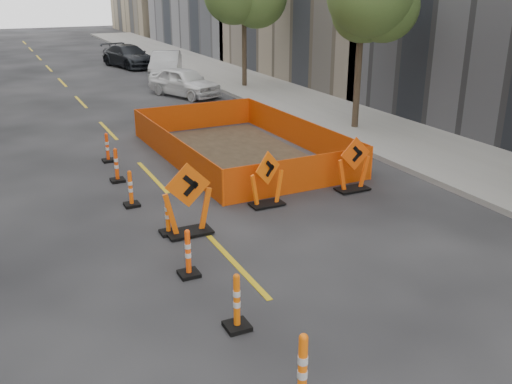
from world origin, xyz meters
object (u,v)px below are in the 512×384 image
parked_car_far (129,56)px  channelizer_7 (116,165)px  channelizer_8 (107,147)px  chevron_sign_center (267,179)px  chevron_sign_right (354,164)px  parked_car_mid (166,65)px  parked_car_near (184,82)px  channelizer_3 (237,302)px  channelizer_2 (302,371)px  channelizer_4 (188,253)px  channelizer_5 (168,215)px  channelizer_6 (131,188)px  chevron_sign_left (188,199)px

parked_car_far → channelizer_7: bearing=-118.8°
channelizer_8 → chevron_sign_center: 6.15m
channelizer_7 → channelizer_8: size_ratio=1.06×
chevron_sign_right → parked_car_mid: bearing=87.2°
parked_car_mid → chevron_sign_right: bearing=-71.1°
parked_car_near → parked_car_far: 11.10m
channelizer_3 → chevron_sign_right: bearing=40.3°
channelizer_8 → parked_car_near: bearing=58.4°
channelizer_2 → channelizer_4: channelizer_2 is taller
parked_car_far → channelizer_8: bearing=-119.7°
parked_car_near → parked_car_mid: 5.89m
channelizer_4 → chevron_sign_right: 6.12m
chevron_sign_right → channelizer_5: bearing=-173.5°
channelizer_5 → chevron_sign_right: chevron_sign_right is taller
channelizer_8 → chevron_sign_right: 7.68m
chevron_sign_center → parked_car_far: 25.94m
channelizer_6 → parked_car_near: size_ratio=0.23×
channelizer_5 → chevron_sign_left: size_ratio=0.55×
chevron_sign_left → channelizer_8: bearing=99.5°
parked_car_mid → parked_car_far: size_ratio=0.93×
chevron_sign_right → parked_car_mid: (1.17, 20.52, -0.00)m
channelizer_2 → channelizer_7: 10.09m
chevron_sign_right → parked_car_near: bearing=89.3°
channelizer_8 → parked_car_far: parked_car_far is taller
channelizer_5 → channelizer_8: channelizer_5 is taller
channelizer_8 → parked_car_mid: 16.39m
channelizer_2 → parked_car_far: (5.68, 32.42, 0.14)m
channelizer_4 → channelizer_5: bearing=83.6°
channelizer_2 → parked_car_near: bearing=75.1°
channelizer_5 → chevron_sign_center: bearing=11.9°
channelizer_8 → parked_car_far: (5.67, 20.31, 0.24)m
channelizer_4 → channelizer_7: bearing=90.0°
channelizer_7 → channelizer_8: (0.17, 2.02, -0.03)m
channelizer_8 → channelizer_6: bearing=-93.8°
channelizer_7 → chevron_sign_right: 6.54m
chevron_sign_center → parked_car_mid: bearing=58.0°
channelizer_3 → channelizer_8: bearing=89.7°
channelizer_3 → channelizer_5: 4.04m
channelizer_7 → chevron_sign_left: (0.64, -4.24, 0.35)m
channelizer_7 → parked_car_far: (5.84, 22.33, 0.22)m
channelizer_5 → parked_car_near: bearing=69.8°
channelizer_4 → chevron_sign_center: chevron_sign_center is taller
channelizer_6 → parked_car_near: parked_car_near is taller
channelizer_5 → chevron_sign_left: 0.60m
chevron_sign_left → channelizer_2: bearing=-89.5°
chevron_sign_left → chevron_sign_center: chevron_sign_left is taller
channelizer_4 → channelizer_6: (-0.10, 4.04, -0.01)m
channelizer_2 → channelizer_7: (-0.16, 10.09, -0.08)m
channelizer_7 → chevron_sign_center: size_ratio=0.68×
channelizer_5 → channelizer_8: bearing=90.5°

